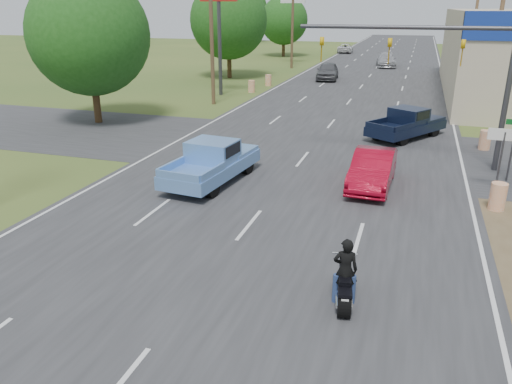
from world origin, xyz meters
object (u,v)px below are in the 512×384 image
(blue_pickup, at_px, (213,161))
(distant_car_grey, at_px, (328,71))
(motorcycle, at_px, (344,287))
(distant_car_white, at_px, (345,48))
(distant_car_silver, at_px, (386,60))
(navy_pickup, at_px, (408,123))
(rider, at_px, (345,273))
(red_convertible, at_px, (373,169))

(blue_pickup, relative_size, distant_car_grey, 1.10)
(motorcycle, distance_m, blue_pickup, 9.97)
(distant_car_white, bearing_deg, distant_car_silver, 108.33)
(distant_car_silver, bearing_deg, distant_car_grey, -116.82)
(blue_pickup, relative_size, distant_car_silver, 1.02)
(navy_pickup, bearing_deg, distant_car_grey, 142.81)
(rider, bearing_deg, distant_car_silver, -96.61)
(red_convertible, bearing_deg, rider, -87.05)
(distant_car_silver, bearing_deg, distant_car_white, 105.42)
(rider, relative_size, navy_pickup, 0.31)
(navy_pickup, xyz_separation_m, distant_car_silver, (-3.62, 35.04, -0.07))
(blue_pickup, height_order, distant_car_silver, blue_pickup)
(distant_car_grey, relative_size, distant_car_white, 1.02)
(rider, height_order, blue_pickup, blue_pickup)
(motorcycle, xyz_separation_m, distant_car_silver, (-2.73, 52.63, 0.32))
(distant_car_grey, distance_m, distant_car_silver, 14.12)
(motorcycle, height_order, distant_car_grey, distant_car_grey)
(red_convertible, distance_m, distant_car_silver, 43.85)
(rider, xyz_separation_m, distant_car_silver, (-2.72, 52.59, -0.04))
(distant_car_white, bearing_deg, motorcycle, 93.80)
(red_convertible, relative_size, rider, 2.69)
(rider, relative_size, distant_car_white, 0.34)
(navy_pickup, height_order, distant_car_white, navy_pickup)
(rider, bearing_deg, navy_pickup, -102.51)
(distant_car_grey, bearing_deg, red_convertible, -82.35)
(rider, relative_size, blue_pickup, 0.30)
(motorcycle, xyz_separation_m, rider, (-0.01, 0.04, 0.36))
(navy_pickup, bearing_deg, distant_car_silver, 127.74)
(blue_pickup, distance_m, distant_car_silver, 45.26)
(navy_pickup, height_order, distant_car_grey, distant_car_grey)
(blue_pickup, xyz_separation_m, distant_car_silver, (3.78, 45.10, -0.10))
(blue_pickup, xyz_separation_m, distant_car_grey, (-0.93, 31.79, -0.03))
(distant_car_grey, height_order, distant_car_silver, distant_car_grey)
(blue_pickup, height_order, distant_car_white, blue_pickup)
(rider, xyz_separation_m, blue_pickup, (-6.50, 7.49, 0.06))
(rider, relative_size, distant_car_grey, 0.33)
(blue_pickup, xyz_separation_m, distant_car_white, (-3.67, 62.85, -0.20))
(red_convertible, distance_m, motorcycle, 8.86)
(distant_car_silver, height_order, distant_car_white, distant_car_silver)
(rider, xyz_separation_m, distant_car_white, (-10.17, 70.34, -0.14))
(distant_car_silver, bearing_deg, red_convertible, -94.01)
(distant_car_grey, bearing_deg, rider, -85.03)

